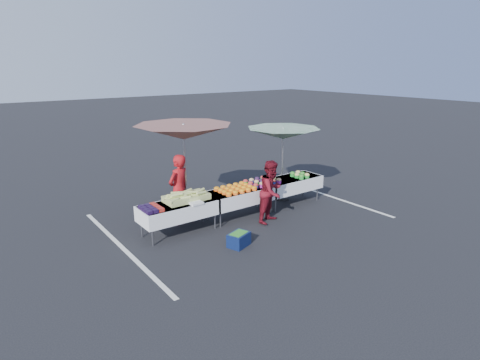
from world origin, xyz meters
TOP-DOWN VIEW (x-y plane):
  - ground at (0.00, 0.00)m, footprint 80.00×80.00m
  - stripe_left at (-3.20, 0.00)m, footprint 0.10×5.00m
  - stripe_right at (3.20, 0.00)m, footprint 0.10×5.00m
  - table_left at (-1.80, 0.00)m, footprint 1.86×0.81m
  - table_center at (0.00, 0.00)m, footprint 1.86×0.81m
  - table_right at (1.80, 0.00)m, footprint 1.86×0.81m
  - berry_punnets at (-2.51, -0.06)m, footprint 0.40×0.54m
  - corn_pile at (-1.55, 0.04)m, footprint 1.16×0.57m
  - plastic_bags at (-1.50, -0.30)m, footprint 0.30×0.25m
  - carrot_bowls at (-0.15, -0.01)m, footprint 0.95×0.69m
  - potato_cups at (0.75, 0.00)m, footprint 0.94×0.58m
  - bean_baskets at (2.06, -0.10)m, footprint 0.36×0.50m
  - vendor at (-1.48, 0.55)m, footprint 0.76×0.63m
  - customer at (0.43, -0.75)m, footprint 0.93×0.83m
  - umbrella_left at (-1.20, 0.70)m, footprint 3.04×3.04m
  - umbrella_right at (1.84, 0.40)m, footprint 2.47×2.47m
  - storage_bin at (-1.09, -1.43)m, footprint 0.56×0.49m

SIDE VIEW (x-z plane):
  - ground at x=0.00m, z-range 0.00..0.00m
  - stripe_left at x=-3.20m, z-range 0.00..0.00m
  - stripe_right at x=3.20m, z-range 0.00..0.00m
  - storage_bin at x=-1.09m, z-range 0.01..0.32m
  - table_left at x=-1.80m, z-range 0.21..0.96m
  - table_center at x=0.00m, z-range 0.21..0.96m
  - table_right at x=1.80m, z-range 0.21..0.96m
  - plastic_bags at x=-1.50m, z-range 0.75..0.80m
  - berry_punnets at x=-2.51m, z-range 0.75..0.83m
  - customer at x=0.43m, z-range 0.00..1.60m
  - carrot_bowls at x=-0.15m, z-range 0.75..0.85m
  - bean_baskets at x=2.06m, z-range 0.75..0.90m
  - potato_cups at x=0.75m, z-range 0.75..0.91m
  - corn_pile at x=-1.55m, z-range 0.71..0.97m
  - vendor at x=-1.48m, z-range 0.00..1.77m
  - umbrella_right at x=1.84m, z-range 0.88..3.03m
  - umbrella_left at x=-1.20m, z-range 1.01..3.50m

